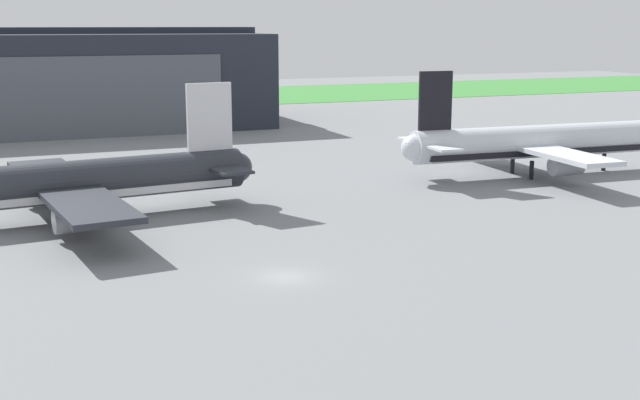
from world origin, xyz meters
TOP-DOWN VIEW (x-y plane):
  - ground_plane at (0.00, 0.00)m, footprint 440.00×440.00m
  - grass_field_strip at (0.00, 159.64)m, footprint 440.00×56.00m
  - maintenance_hangar at (-16.06, 104.72)m, footprint 92.35×36.76m
  - airliner_far_right at (44.24, 28.76)m, footprint 36.92×31.41m
  - airliner_far_left at (-14.58, 25.38)m, footprint 41.50×35.20m

SIDE VIEW (x-z plane):
  - ground_plane at x=0.00m, z-range 0.00..0.00m
  - grass_field_strip at x=0.00m, z-range 0.00..0.08m
  - airliner_far_left at x=-14.58m, z-range -2.83..10.32m
  - airliner_far_right at x=44.24m, z-range -2.57..11.09m
  - maintenance_hangar at x=-16.06m, z-range -0.46..18.16m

